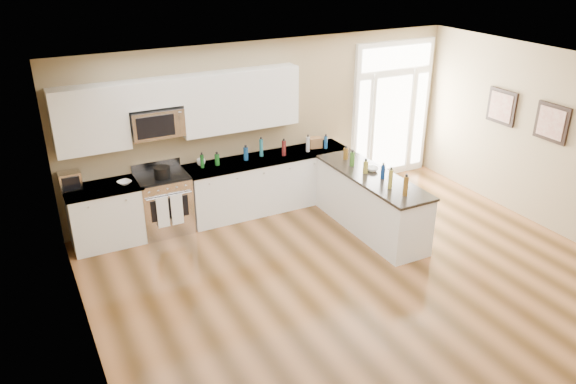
{
  "coord_description": "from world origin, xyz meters",
  "views": [
    {
      "loc": [
        -3.89,
        -4.26,
        4.28
      ],
      "look_at": [
        -0.66,
        2.0,
        1.07
      ],
      "focal_mm": 35.0,
      "sensor_mm": 36.0,
      "label": 1
    }
  ],
  "objects_px": {
    "kitchen_range": "(164,203)",
    "toaster_oven": "(70,181)",
    "stockpot": "(162,172)",
    "peninsula_cabinet": "(370,204)"
  },
  "relations": [
    {
      "from": "toaster_oven",
      "to": "stockpot",
      "type": "bearing_deg",
      "value": -11.58
    },
    {
      "from": "peninsula_cabinet",
      "to": "stockpot",
      "type": "bearing_deg",
      "value": 155.15
    },
    {
      "from": "stockpot",
      "to": "toaster_oven",
      "type": "height_order",
      "value": "toaster_oven"
    },
    {
      "from": "stockpot",
      "to": "toaster_oven",
      "type": "xyz_separation_m",
      "value": [
        -1.3,
        0.22,
        0.03
      ]
    },
    {
      "from": "stockpot",
      "to": "toaster_oven",
      "type": "relative_size",
      "value": 0.79
    },
    {
      "from": "kitchen_range",
      "to": "toaster_oven",
      "type": "bearing_deg",
      "value": 174.61
    },
    {
      "from": "stockpot",
      "to": "toaster_oven",
      "type": "distance_m",
      "value": 1.31
    },
    {
      "from": "toaster_oven",
      "to": "kitchen_range",
      "type": "bearing_deg",
      "value": -7.19
    },
    {
      "from": "kitchen_range",
      "to": "toaster_oven",
      "type": "height_order",
      "value": "toaster_oven"
    },
    {
      "from": "stockpot",
      "to": "peninsula_cabinet",
      "type": "bearing_deg",
      "value": -24.85
    }
  ]
}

